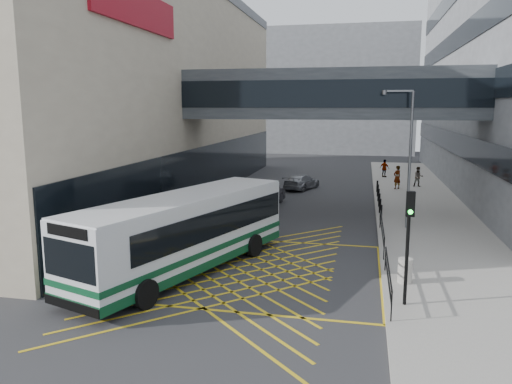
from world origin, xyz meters
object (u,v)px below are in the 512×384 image
Objects in this scene: traffic_light at (409,232)px; litter_bin at (405,270)px; pedestrian_a at (397,177)px; pedestrian_b at (418,177)px; car_silver at (302,181)px; bus at (187,231)px; car_white at (130,252)px; street_lamp at (407,151)px; pedestrian_c at (385,168)px; car_dark at (265,195)px.

traffic_light is 4.17× the size of litter_bin.
pedestrian_b is (1.80, 1.53, -0.12)m from pedestrian_a.
pedestrian_a reaches higher than litter_bin.
car_silver is 9.77m from pedestrian_b.
bus reaches higher than car_white.
pedestrian_a is (0.43, 13.58, -3.31)m from street_lamp.
traffic_light is at bearing 143.62° from car_white.
pedestrian_c is (0.42, 31.87, -1.71)m from traffic_light.
car_silver is 1.08× the size of traffic_light.
traffic_light is at bearing -103.28° from pedestrian_b.
street_lamp reaches higher than pedestrian_a.
pedestrian_b is at bearing 83.36° from litter_bin.
litter_bin is (11.33, -0.12, 0.01)m from car_white.
car_dark is 14.87m from pedestrian_b.
pedestrian_c is (8.50, 15.31, 0.22)m from car_dark.
litter_bin is 24.34m from pedestrian_b.
car_dark is at bearing 3.46° from pedestrian_a.
street_lamp is at bearing 86.33° from litter_bin.
bus is at bearing 107.26° from pedestrian_c.
car_dark is at bearing 95.10° from pedestrian_c.
street_lamp is 4.52× the size of pedestrian_b.
car_white is 11.62m from traffic_light.
pedestrian_c reaches higher than litter_bin.
car_white reaches higher than litter_bin.
car_silver is 4.52× the size of litter_bin.
car_white is 22.22m from car_silver.
car_white is at bearing -164.06° from bus.
pedestrian_b is at bearing 149.57° from pedestrian_c.
pedestrian_a is at bearing -146.65° from pedestrian_b.
car_white is 31.62m from pedestrian_c.
pedestrian_a is (7.68, 0.80, 0.45)m from car_silver.
pedestrian_b is at bearing -144.42° from car_white.
street_lamp is 13.99m from pedestrian_a.
car_silver is at bearing 119.43° from street_lamp.
bus is 2.98× the size of traffic_light.
pedestrian_a is at bearing 87.45° from litter_bin.
car_silver is 7.73m from pedestrian_a.
car_white is 14.43m from car_dark.
car_white is 25.69m from pedestrian_a.
traffic_light is 2.33× the size of pedestrian_c.
pedestrian_b reaches higher than litter_bin.
car_dark is at bearing 120.07° from litter_bin.
car_silver is 2.53× the size of pedestrian_c.
car_dark is 17.52m from pedestrian_c.
pedestrian_b is at bearing 81.44° from traffic_light.
bus is 8.90m from traffic_light.
car_silver is at bearing 82.09° from pedestrian_c.
car_dark is 2.64× the size of pedestrian_a.
car_silver is at bearing 106.97° from litter_bin.
traffic_light is (6.51, -24.18, 2.05)m from car_silver.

